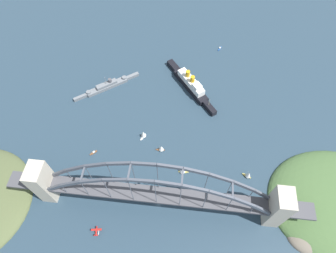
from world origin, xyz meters
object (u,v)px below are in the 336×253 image
object	(u,v)px
naval_cruiser	(108,86)
small_boat_1	(220,48)
small_boat_3	(143,134)
small_boat_5	(94,153)
small_boat_2	(248,175)
ocean_liner	(191,84)
harbor_arch_bridge	(157,194)
small_boat_4	(161,148)
seaplane_taxiing_near_bridge	(97,231)
small_boat_0	(183,170)

from	to	relation	value
naval_cruiser	small_boat_1	distance (m)	154.91
small_boat_3	small_boat_5	size ratio (longest dim) A/B	1.57
naval_cruiser	small_boat_2	distance (m)	187.25
small_boat_1	small_boat_3	xyz separation A→B (m)	(-78.55, -144.50, 4.33)
ocean_liner	small_boat_1	bearing A→B (deg)	64.47
small_boat_2	naval_cruiser	bearing A→B (deg)	148.96
naval_cruiser	harbor_arch_bridge	bearing A→B (deg)	-59.62
ocean_liner	small_boat_4	size ratio (longest dim) A/B	8.54
harbor_arch_bridge	small_boat_1	distance (m)	222.64
harbor_arch_bridge	small_boat_2	size ratio (longest dim) A/B	26.38
small_boat_1	harbor_arch_bridge	bearing A→B (deg)	-104.08
small_boat_2	small_boat_4	xyz separation A→B (m)	(-86.84, 19.65, -0.29)
small_boat_5	small_boat_1	bearing A→B (deg)	53.28
small_boat_1	small_boat_4	bearing A→B (deg)	-110.10
small_boat_2	small_boat_3	world-z (taller)	small_boat_3
small_boat_1	small_boat_3	size ratio (longest dim) A/B	0.83
small_boat_1	seaplane_taxiing_near_bridge	bearing A→B (deg)	-113.02
harbor_arch_bridge	small_boat_4	bearing A→B (deg)	94.35
ocean_liner	small_boat_3	xyz separation A→B (m)	(-44.46, -73.14, -1.30)
harbor_arch_bridge	ocean_liner	xyz separation A→B (m)	(19.68, 143.07, -20.73)
harbor_arch_bridge	small_boat_3	distance (m)	77.39
small_boat_3	small_boat_5	xyz separation A→B (m)	(-47.83, -24.90, -4.22)
harbor_arch_bridge	small_boat_0	bearing A→B (deg)	60.36
naval_cruiser	small_boat_5	bearing A→B (deg)	-86.60
small_boat_0	harbor_arch_bridge	bearing A→B (deg)	-119.64
ocean_liner	seaplane_taxiing_near_bridge	bearing A→B (deg)	-111.96
harbor_arch_bridge	seaplane_taxiing_near_bridge	size ratio (longest dim) A/B	27.92
seaplane_taxiing_near_bridge	small_boat_3	xyz separation A→B (m)	(25.44, 100.23, 2.75)
small_boat_3	small_boat_4	world-z (taller)	small_boat_3
harbor_arch_bridge	small_boat_5	distance (m)	89.38
small_boat_4	small_boat_5	xyz separation A→B (m)	(-68.36, -10.82, -3.62)
harbor_arch_bridge	naval_cruiser	xyz separation A→B (m)	(-77.83, 132.75, -23.91)
small_boat_4	small_boat_5	bearing A→B (deg)	-171.01
small_boat_3	small_boat_5	world-z (taller)	small_boat_3
seaplane_taxiing_near_bridge	small_boat_4	world-z (taller)	small_boat_4
small_boat_3	naval_cruiser	bearing A→B (deg)	130.18
naval_cruiser	small_boat_2	world-z (taller)	naval_cruiser
naval_cruiser	small_boat_1	size ratio (longest dim) A/B	7.69
small_boat_5	small_boat_2	bearing A→B (deg)	-3.26
naval_cruiser	small_boat_5	distance (m)	87.91
harbor_arch_bridge	small_boat_4	distance (m)	60.41
harbor_arch_bridge	small_boat_3	world-z (taller)	harbor_arch_bridge
small_boat_3	small_boat_1	bearing A→B (deg)	61.47
seaplane_taxiing_near_bridge	small_boat_4	distance (m)	97.66
ocean_liner	small_boat_1	distance (m)	79.28
small_boat_2	small_boat_5	bearing A→B (deg)	176.74
harbor_arch_bridge	naval_cruiser	size ratio (longest dim) A/B	3.80
naval_cruiser	small_boat_4	bearing A→B (deg)	-46.27
seaplane_taxiing_near_bridge	small_boat_5	size ratio (longest dim) A/B	1.37
small_boat_0	small_boat_3	world-z (taller)	small_boat_3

